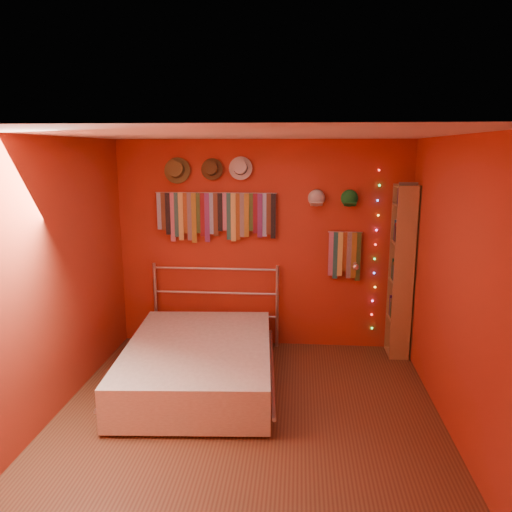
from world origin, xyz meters
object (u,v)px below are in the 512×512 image
(tie_rack, at_px, (216,214))
(reading_lamp, at_px, (355,266))
(bookshelf, at_px, (405,271))
(bed, at_px, (199,362))

(tie_rack, relative_size, reading_lamp, 4.35)
(tie_rack, bearing_deg, bookshelf, -4.00)
(reading_lamp, bearing_deg, bed, -151.09)
(tie_rack, distance_m, reading_lamp, 1.74)
(reading_lamp, xyz_separation_m, bookshelf, (0.57, 0.04, -0.06))
(bed, bearing_deg, reading_lamp, 24.80)
(tie_rack, height_order, reading_lamp, tie_rack)
(reading_lamp, distance_m, bed, 2.06)
(tie_rack, xyz_separation_m, bookshelf, (2.21, -0.15, -0.61))
(reading_lamp, distance_m, bookshelf, 0.57)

